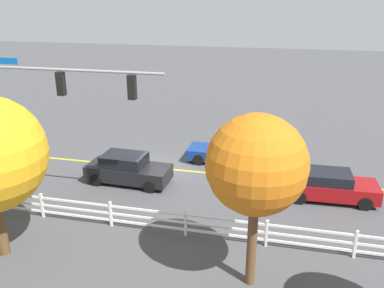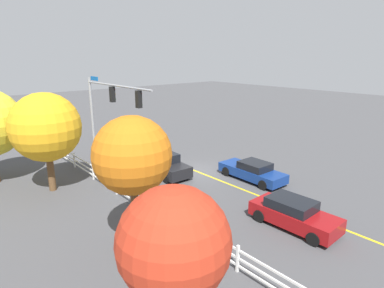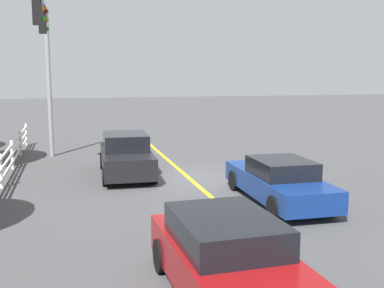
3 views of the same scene
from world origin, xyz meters
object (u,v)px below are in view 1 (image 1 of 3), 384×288
object	(u,v)px
car_1	(128,169)
car_2	(229,153)
car_0	(330,186)
tree_2	(256,165)

from	to	relation	value
car_1	car_2	world-z (taller)	car_1
car_1	car_2	size ratio (longest dim) A/B	0.92
car_2	car_1	bearing A→B (deg)	40.32
car_0	car_1	distance (m)	10.13
car_0	car_2	size ratio (longest dim) A/B	0.91
car_0	tree_2	size ratio (longest dim) A/B	0.73
tree_2	car_0	bearing A→B (deg)	-114.02
tree_2	car_2	bearing A→B (deg)	-77.96
car_0	tree_2	distance (m)	8.49
car_1	car_2	bearing A→B (deg)	41.47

